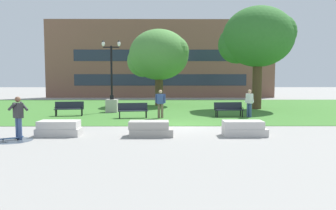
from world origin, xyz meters
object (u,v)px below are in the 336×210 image
(lamp_post_center, at_px, (112,98))
(park_bench_near_left, at_px, (133,109))
(park_bench_far_left, at_px, (69,108))
(person_skateboarder, at_px, (18,115))
(concrete_block_right, at_px, (244,129))
(concrete_block_left, at_px, (150,129))
(person_bystander_near_lawn, at_px, (249,102))
(skateboard, at_px, (9,138))
(park_bench_near_right, at_px, (229,108))
(person_bystander_far_lawn, at_px, (160,102))
(concrete_block_center, at_px, (59,128))

(lamp_post_center, bearing_deg, park_bench_near_left, -61.93)
(park_bench_far_left, bearing_deg, person_skateboarder, -87.48)
(concrete_block_right, height_order, person_skateboarder, person_skateboarder)
(concrete_block_left, height_order, person_bystander_near_lawn, person_bystander_near_lawn)
(skateboard, height_order, park_bench_far_left, park_bench_far_left)
(lamp_post_center, xyz_separation_m, person_bystander_near_lawn, (8.99, -3.10, -0.06))
(concrete_block_right, bearing_deg, park_bench_near_right, 84.53)
(person_bystander_far_lawn, bearing_deg, person_skateboarder, -129.31)
(skateboard, relative_size, lamp_post_center, 0.19)
(concrete_block_right, bearing_deg, skateboard, -174.04)
(concrete_block_right, height_order, lamp_post_center, lamp_post_center)
(concrete_block_center, distance_m, park_bench_far_left, 7.41)
(person_skateboarder, relative_size, park_bench_far_left, 0.92)
(park_bench_far_left, xyz_separation_m, lamp_post_center, (2.38, 2.23, 0.51))
(skateboard, distance_m, lamp_post_center, 10.81)
(concrete_block_center, bearing_deg, park_bench_near_left, 67.25)
(concrete_block_left, height_order, park_bench_near_right, park_bench_near_right)
(concrete_block_right, xyz_separation_m, lamp_post_center, (-7.12, 9.54, 0.74))
(lamp_post_center, relative_size, person_bystander_near_lawn, 2.97)
(concrete_block_left, xyz_separation_m, person_bystander_far_lawn, (0.33, 6.07, 0.68))
(park_bench_near_right, bearing_deg, person_bystander_near_lawn, -9.71)
(concrete_block_right, distance_m, lamp_post_center, 11.92)
(park_bench_near_right, bearing_deg, lamp_post_center, 159.59)
(person_skateboarder, relative_size, park_bench_near_right, 0.92)
(concrete_block_left, distance_m, park_bench_near_right, 8.11)
(concrete_block_center, xyz_separation_m, skateboard, (-1.60, -1.08, -0.22))
(concrete_block_center, relative_size, concrete_block_right, 1.00)
(lamp_post_center, distance_m, person_bystander_near_lawn, 9.51)
(person_bystander_far_lawn, bearing_deg, concrete_block_left, -93.11)
(person_skateboarder, bearing_deg, person_bystander_near_lawn, 33.07)
(park_bench_far_left, bearing_deg, park_bench_near_left, -15.81)
(concrete_block_right, relative_size, person_skateboarder, 1.06)
(park_bench_far_left, bearing_deg, person_bystander_near_lawn, -4.36)
(concrete_block_right, bearing_deg, concrete_block_left, -179.36)
(person_skateboarder, height_order, park_bench_near_right, person_skateboarder)
(concrete_block_right, relative_size, person_bystander_near_lawn, 1.06)
(person_skateboarder, xyz_separation_m, person_bystander_near_lawn, (11.02, 7.18, 0.01))
(park_bench_near_right, relative_size, lamp_post_center, 0.37)
(concrete_block_center, xyz_separation_m, person_skateboarder, (-1.33, -0.83, 0.67))
(concrete_block_right, bearing_deg, person_bystander_near_lawn, 73.78)
(person_skateboarder, bearing_deg, person_bystander_far_lawn, 50.69)
(skateboard, relative_size, park_bench_near_right, 0.53)
(skateboard, bearing_deg, concrete_block_right, 5.96)
(person_bystander_far_lawn, bearing_deg, concrete_block_right, -59.04)
(park_bench_near_left, bearing_deg, lamp_post_center, 118.07)
(concrete_block_left, distance_m, park_bench_near_left, 6.31)
(concrete_block_left, relative_size, lamp_post_center, 0.36)
(person_skateboarder, relative_size, skateboard, 1.74)
(park_bench_near_left, bearing_deg, concrete_block_center, -112.75)
(park_bench_near_left, distance_m, park_bench_far_left, 4.37)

